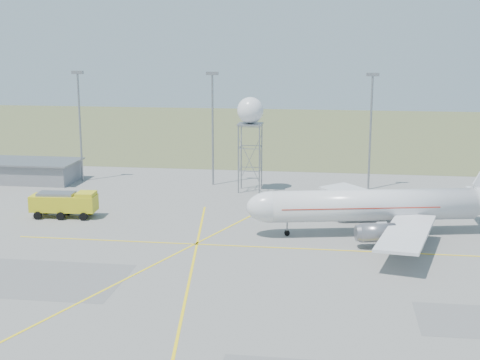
# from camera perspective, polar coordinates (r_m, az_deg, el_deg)

# --- Properties ---
(ground) EXTENTS (400.00, 400.00, 0.00)m
(ground) POSITION_cam_1_polar(r_m,az_deg,el_deg) (59.23, -4.23, -14.41)
(ground) COLOR gray
(ground) RESTS_ON ground
(grass_strip) EXTENTS (400.00, 120.00, 0.03)m
(grass_strip) POSITION_cam_1_polar(r_m,az_deg,el_deg) (193.91, 4.54, 4.19)
(grass_strip) COLOR #4B5E33
(grass_strip) RESTS_ON ground
(building_grey) EXTENTS (19.00, 10.00, 3.90)m
(building_grey) POSITION_cam_1_polar(r_m,az_deg,el_deg) (131.14, -17.70, 0.74)
(building_grey) COLOR gray
(building_grey) RESTS_ON ground
(mast_a) EXTENTS (2.20, 0.50, 20.50)m
(mast_a) POSITION_cam_1_polar(r_m,az_deg,el_deg) (127.44, -13.53, 5.27)
(mast_a) COLOR gray
(mast_a) RESTS_ON ground
(mast_b) EXTENTS (2.20, 0.50, 20.50)m
(mast_b) POSITION_cam_1_polar(r_m,az_deg,el_deg) (120.58, -2.35, 5.22)
(mast_b) COLOR gray
(mast_b) RESTS_ON ground
(mast_c) EXTENTS (2.20, 0.50, 20.50)m
(mast_c) POSITION_cam_1_polar(r_m,az_deg,el_deg) (118.81, 11.10, 4.90)
(mast_c) COLOR gray
(mast_c) RESTS_ON ground
(airliner_main) EXTENTS (37.76, 36.11, 12.92)m
(airliner_main) POSITION_cam_1_polar(r_m,az_deg,el_deg) (92.87, 11.69, -2.17)
(airliner_main) COLOR silver
(airliner_main) RESTS_ON ground
(radar_tower) EXTENTS (4.55, 4.55, 16.48)m
(radar_tower) POSITION_cam_1_polar(r_m,az_deg,el_deg) (115.61, 0.88, 3.52)
(radar_tower) COLOR gray
(radar_tower) RESTS_ON ground
(fire_truck) EXTENTS (9.92, 4.37, 3.90)m
(fire_truck) POSITION_cam_1_polar(r_m,az_deg,el_deg) (103.29, -14.65, -2.08)
(fire_truck) COLOR gold
(fire_truck) RESTS_ON ground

